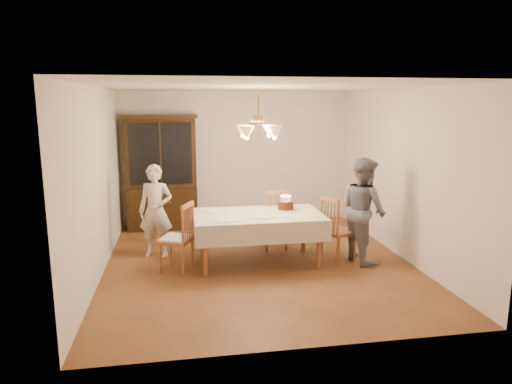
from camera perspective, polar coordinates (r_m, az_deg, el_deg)
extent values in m
plane|color=brown|center=(6.99, 0.28, -8.80)|extent=(5.00, 5.00, 0.00)
plane|color=white|center=(6.57, 0.30, 13.04)|extent=(5.00, 5.00, 0.00)
plane|color=silver|center=(9.11, -2.42, 4.30)|extent=(4.50, 0.00, 4.50)
plane|color=silver|center=(4.27, 6.06, -3.60)|extent=(4.50, 0.00, 4.50)
plane|color=silver|center=(6.66, -19.17, 1.16)|extent=(0.00, 5.00, 5.00)
plane|color=silver|center=(7.38, 17.78, 2.17)|extent=(0.00, 5.00, 5.00)
cube|color=brown|center=(6.77, 0.28, -2.98)|extent=(1.80, 1.00, 0.04)
cube|color=beige|center=(6.77, 0.28, -2.78)|extent=(1.90, 1.10, 0.01)
cylinder|color=brown|center=(6.39, -6.39, -7.43)|extent=(0.07, 0.07, 0.71)
cylinder|color=brown|center=(6.67, 7.91, -6.66)|extent=(0.07, 0.07, 0.71)
cylinder|color=brown|center=(7.19, -6.78, -5.32)|extent=(0.07, 0.07, 0.71)
cylinder|color=brown|center=(7.44, 5.97, -4.73)|extent=(0.07, 0.07, 0.71)
cube|color=black|center=(8.93, -11.54, -1.92)|extent=(1.30, 0.50, 0.80)
cube|color=black|center=(8.81, -11.80, 4.82)|extent=(1.30, 0.40, 1.30)
cube|color=black|center=(8.61, -11.84, 4.68)|extent=(1.14, 0.01, 1.14)
cube|color=black|center=(8.71, -11.99, 9.24)|extent=(1.38, 0.54, 0.06)
cube|color=brown|center=(7.56, 2.05, -3.68)|extent=(0.53, 0.51, 0.05)
cube|color=brown|center=(7.28, 2.73, -0.06)|extent=(0.40, 0.13, 0.06)
cylinder|color=brown|center=(7.85, 2.69, -4.91)|extent=(0.04, 0.04, 0.43)
cylinder|color=brown|center=(7.70, 0.28, -5.21)|extent=(0.04, 0.04, 0.43)
cylinder|color=brown|center=(7.56, 3.84, -5.56)|extent=(0.04, 0.04, 0.43)
cylinder|color=brown|center=(7.40, 1.35, -5.89)|extent=(0.04, 0.04, 0.43)
cube|color=brown|center=(6.64, -9.96, -5.95)|extent=(0.56, 0.57, 0.05)
cube|color=brown|center=(6.43, -8.57, -1.67)|extent=(0.19, 0.38, 0.06)
cylinder|color=brown|center=(6.93, -10.58, -7.27)|extent=(0.04, 0.04, 0.43)
cylinder|color=brown|center=(6.63, -11.89, -8.19)|extent=(0.04, 0.04, 0.43)
cylinder|color=brown|center=(6.80, -7.95, -7.55)|extent=(0.04, 0.04, 0.43)
cylinder|color=brown|center=(6.49, -9.16, -8.51)|extent=(0.04, 0.04, 0.43)
cube|color=beige|center=(6.63, -9.97, -5.66)|extent=(0.51, 0.52, 0.03)
cube|color=brown|center=(7.07, 10.27, -4.90)|extent=(0.55, 0.56, 0.05)
cube|color=brown|center=(6.83, 9.22, -0.95)|extent=(0.18, 0.39, 0.06)
cylinder|color=brown|center=(7.12, 12.20, -6.83)|extent=(0.04, 0.04, 0.43)
cylinder|color=brown|center=(7.38, 10.28, -6.13)|extent=(0.04, 0.04, 0.43)
cylinder|color=brown|center=(6.90, 10.12, -7.33)|extent=(0.04, 0.04, 0.43)
cylinder|color=brown|center=(7.16, 8.22, -6.59)|extent=(0.04, 0.04, 0.43)
imported|color=beige|center=(7.24, -12.42, -2.34)|extent=(0.60, 0.47, 1.45)
imported|color=slate|center=(7.05, 13.28, -2.18)|extent=(0.74, 0.88, 1.59)
cylinder|color=white|center=(7.02, 3.72, -2.20)|extent=(0.30, 0.30, 0.01)
cylinder|color=#34130B|center=(7.01, 3.73, -1.63)|extent=(0.24, 0.24, 0.13)
cylinder|color=#598CD8|center=(7.00, 4.31, -0.81)|extent=(0.01, 0.01, 0.07)
sphere|color=#FFB23F|center=(6.99, 4.31, -0.49)|extent=(0.01, 0.01, 0.01)
cylinder|color=pink|center=(7.03, 4.22, -0.76)|extent=(0.01, 0.01, 0.07)
sphere|color=#FFB23F|center=(7.02, 4.22, -0.44)|extent=(0.01, 0.01, 0.01)
cylinder|color=#EACC66|center=(7.04, 4.07, -0.73)|extent=(0.01, 0.01, 0.07)
sphere|color=#FFB23F|center=(7.04, 4.07, -0.41)|extent=(0.01, 0.01, 0.01)
cylinder|color=#598CD8|center=(7.05, 3.87, -0.71)|extent=(0.01, 0.01, 0.07)
sphere|color=#FFB23F|center=(7.05, 3.88, -0.39)|extent=(0.01, 0.01, 0.01)
cylinder|color=pink|center=(7.05, 3.66, -0.71)|extent=(0.01, 0.01, 0.07)
sphere|color=#FFB23F|center=(7.05, 3.66, -0.39)|extent=(0.01, 0.01, 0.01)
cylinder|color=#EACC66|center=(7.05, 3.46, -0.72)|extent=(0.01, 0.01, 0.07)
sphere|color=#FFB23F|center=(7.04, 3.46, -0.40)|extent=(0.01, 0.01, 0.01)
cylinder|color=#598CD8|center=(7.03, 3.29, -0.74)|extent=(0.01, 0.01, 0.07)
sphere|color=#FFB23F|center=(7.02, 3.29, -0.42)|extent=(0.01, 0.01, 0.01)
cylinder|color=pink|center=(7.01, 3.18, -0.78)|extent=(0.01, 0.01, 0.07)
sphere|color=#FFB23F|center=(7.00, 3.19, -0.46)|extent=(0.01, 0.01, 0.01)
cylinder|color=#EACC66|center=(6.98, 3.15, -0.82)|extent=(0.01, 0.01, 0.07)
sphere|color=#FFB23F|center=(6.97, 3.16, -0.50)|extent=(0.01, 0.01, 0.01)
cylinder|color=#598CD8|center=(6.96, 3.20, -0.87)|extent=(0.01, 0.01, 0.07)
sphere|color=#FFB23F|center=(6.95, 3.20, -0.55)|extent=(0.01, 0.01, 0.01)
cylinder|color=pink|center=(6.94, 3.32, -0.91)|extent=(0.01, 0.01, 0.07)
sphere|color=#FFB23F|center=(6.93, 3.33, -0.58)|extent=(0.01, 0.01, 0.01)
cylinder|color=#EACC66|center=(6.92, 3.50, -0.94)|extent=(0.01, 0.01, 0.07)
sphere|color=#FFB23F|center=(6.91, 3.50, -0.61)|extent=(0.01, 0.01, 0.01)
cylinder|color=#598CD8|center=(6.92, 3.71, -0.95)|extent=(0.01, 0.01, 0.07)
sphere|color=#FFB23F|center=(6.91, 3.72, -0.62)|extent=(0.01, 0.01, 0.01)
cylinder|color=pink|center=(6.92, 3.93, -0.94)|extent=(0.01, 0.01, 0.07)
sphere|color=#FFB23F|center=(6.91, 3.93, -0.62)|extent=(0.01, 0.01, 0.01)
cylinder|color=#EACC66|center=(6.93, 4.12, -0.92)|extent=(0.01, 0.01, 0.07)
sphere|color=#FFB23F|center=(6.92, 4.12, -0.60)|extent=(0.01, 0.01, 0.01)
cylinder|color=#598CD8|center=(6.95, 4.25, -0.89)|extent=(0.01, 0.01, 0.07)
sphere|color=#FFB23F|center=(6.94, 4.26, -0.57)|extent=(0.01, 0.01, 0.01)
cylinder|color=pink|center=(6.98, 4.32, -0.85)|extent=(0.01, 0.01, 0.07)
sphere|color=#FFB23F|center=(6.97, 4.32, -0.53)|extent=(0.01, 0.01, 0.01)
cylinder|color=white|center=(6.36, -3.95, -3.61)|extent=(0.23, 0.23, 0.02)
cube|color=silver|center=(6.35, -5.39, -3.70)|extent=(0.01, 0.16, 0.01)
cube|color=beige|center=(6.38, -2.53, -3.57)|extent=(0.10, 0.10, 0.01)
cylinder|color=white|center=(6.55, 0.76, -3.16)|extent=(0.24, 0.24, 0.02)
cube|color=silver|center=(6.52, -0.66, -3.25)|extent=(0.02, 0.16, 0.01)
cube|color=beige|center=(6.58, 2.18, -3.11)|extent=(0.10, 0.10, 0.01)
cylinder|color=white|center=(6.93, -5.30, -2.41)|extent=(0.24, 0.24, 0.02)
cube|color=silver|center=(6.92, -6.68, -2.49)|extent=(0.01, 0.16, 0.01)
cube|color=beige|center=(6.94, -3.92, -2.37)|extent=(0.10, 0.10, 0.01)
cylinder|color=#BF8C3F|center=(6.57, 0.30, 11.30)|extent=(0.02, 0.02, 0.40)
cylinder|color=#BF8C3F|center=(6.57, 0.29, 9.12)|extent=(0.12, 0.12, 0.10)
cone|color=#D8994C|center=(6.81, 1.66, 7.67)|extent=(0.22, 0.22, 0.18)
sphere|color=#FFD899|center=(6.82, 1.66, 7.08)|extent=(0.07, 0.07, 0.07)
cone|color=#D8994C|center=(6.75, -1.67, 7.63)|extent=(0.22, 0.22, 0.18)
sphere|color=#FFD899|center=(6.75, -1.67, 7.04)|extent=(0.07, 0.07, 0.07)
cone|color=#D8994C|center=(6.36, -1.17, 7.42)|extent=(0.22, 0.22, 0.18)
sphere|color=#FFD899|center=(6.36, -1.17, 6.79)|extent=(0.07, 0.07, 0.07)
cone|color=#D8994C|center=(6.43, 2.35, 7.45)|extent=(0.22, 0.22, 0.18)
sphere|color=#FFD899|center=(6.43, 2.35, 6.83)|extent=(0.07, 0.07, 0.07)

